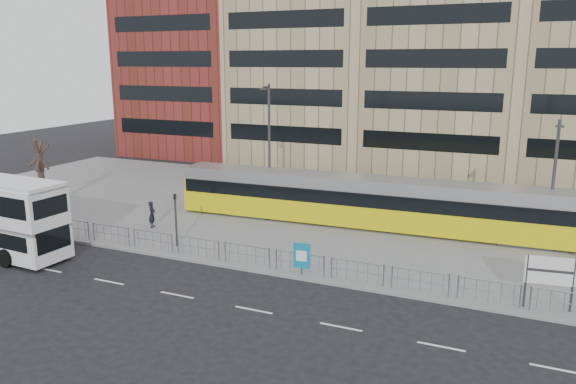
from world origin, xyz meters
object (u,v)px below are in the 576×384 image
at_px(ad_panel, 302,256).
at_px(traffic_light_west, 176,213).
at_px(station_sign, 550,273).
at_px(lamp_post_east, 554,176).
at_px(bare_tree, 37,137).
at_px(tram, 379,203).
at_px(pedestrian, 152,214).
at_px(lamp_post_west, 269,144).

relative_size(ad_panel, traffic_light_west, 0.53).
height_order(station_sign, lamp_post_east, lamp_post_east).
height_order(traffic_light_west, bare_tree, bare_tree).
bearing_deg(ad_panel, lamp_post_east, 35.68).
bearing_deg(tram, pedestrian, -158.47).
xyz_separation_m(ad_panel, pedestrian, (-11.89, 3.69, -0.10)).
relative_size(station_sign, ad_panel, 1.45).
height_order(station_sign, ad_panel, station_sign).
bearing_deg(lamp_post_east, ad_panel, -137.04).
relative_size(pedestrian, traffic_light_west, 0.55).
bearing_deg(traffic_light_west, bare_tree, 145.87).
xyz_separation_m(pedestrian, traffic_light_west, (3.61, -2.51, 1.12)).
bearing_deg(traffic_light_west, station_sign, -22.84).
xyz_separation_m(ad_panel, traffic_light_west, (-8.29, 1.18, 1.02)).
height_order(tram, lamp_post_west, lamp_post_west).
height_order(tram, ad_panel, tram).
distance_m(pedestrian, traffic_light_west, 4.53).
distance_m(pedestrian, lamp_post_west, 9.21).
distance_m(traffic_light_west, lamp_post_east, 21.83).
xyz_separation_m(station_sign, bare_tree, (-33.29, 3.92, 3.57)).
bearing_deg(station_sign, lamp_post_east, 81.59).
bearing_deg(pedestrian, lamp_post_west, -58.39).
relative_size(station_sign, lamp_post_west, 0.26).
xyz_separation_m(station_sign, lamp_post_west, (-17.84, 9.59, 3.21)).
xyz_separation_m(tram, pedestrian, (-13.26, -5.90, -0.75)).
bearing_deg(pedestrian, tram, -84.96).
height_order(traffic_light_west, lamp_post_west, lamp_post_west).
relative_size(traffic_light_west, lamp_post_west, 0.35).
height_order(ad_panel, traffic_light_west, traffic_light_west).
bearing_deg(lamp_post_east, tram, -174.46).
relative_size(station_sign, traffic_light_west, 0.76).
height_order(pedestrian, lamp_post_east, lamp_post_east).
relative_size(ad_panel, bare_tree, 0.23).
xyz_separation_m(tram, ad_panel, (-1.37, -9.58, -0.65)).
bearing_deg(tram, ad_panel, -100.56).
height_order(ad_panel, lamp_post_east, lamp_post_east).
bearing_deg(bare_tree, ad_panel, -11.35).
xyz_separation_m(station_sign, pedestrian, (-23.12, 3.18, -0.78)).
bearing_deg(pedestrian, ad_panel, -126.16).
relative_size(ad_panel, lamp_post_east, 0.23).
distance_m(ad_panel, lamp_post_west, 12.69).
height_order(station_sign, lamp_post_west, lamp_post_west).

